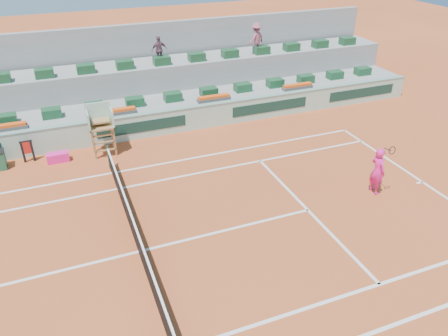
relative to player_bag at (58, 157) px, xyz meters
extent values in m
plane|color=#A94620|center=(2.07, -7.42, -0.21)|extent=(90.00, 90.00, 0.00)
cube|color=gray|center=(2.07, 3.28, 0.39)|extent=(36.00, 4.00, 1.20)
cube|color=gray|center=(2.07, 4.88, 1.09)|extent=(36.00, 2.40, 2.60)
cube|color=gray|center=(2.07, 6.48, 1.99)|extent=(36.00, 0.40, 4.40)
cube|color=#FF2192|center=(0.00, 0.00, 0.00)|extent=(0.95, 0.42, 0.42)
imported|color=#6D4955|center=(6.03, 4.51, 3.13)|extent=(0.90, 0.45, 1.49)
imported|color=#A25162|center=(11.76, 4.42, 3.27)|extent=(1.30, 1.05, 1.76)
cube|color=silver|center=(13.95, -7.42, -0.21)|extent=(0.12, 10.97, 0.01)
cube|color=silver|center=(2.07, -1.93, -0.21)|extent=(23.77, 0.12, 0.01)
cube|color=silver|center=(2.07, -3.30, -0.21)|extent=(23.77, 0.12, 0.01)
cube|color=silver|center=(8.47, -7.42, -0.21)|extent=(0.12, 8.23, 0.01)
cube|color=silver|center=(2.07, -7.42, -0.21)|extent=(12.80, 0.12, 0.01)
cube|color=silver|center=(13.80, -7.42, -0.21)|extent=(0.30, 0.12, 0.01)
cube|color=black|center=(2.07, -7.42, 0.25)|extent=(0.03, 11.87, 0.92)
cube|color=white|center=(2.07, -7.42, 0.74)|extent=(0.06, 11.87, 0.07)
cylinder|color=#1C412C|center=(2.07, -1.48, 0.34)|extent=(0.10, 0.10, 1.10)
cube|color=#A3CEB7|center=(2.07, 1.08, 0.39)|extent=(36.00, 0.30, 1.20)
cube|color=gray|center=(2.07, 1.08, 1.02)|extent=(36.00, 0.34, 0.06)
cube|color=#13352C|center=(4.07, 0.92, 0.44)|extent=(4.40, 0.02, 0.56)
cube|color=#13352C|center=(11.07, 0.92, 0.44)|extent=(4.40, 0.02, 0.56)
cube|color=#13352C|center=(17.07, 0.92, 0.44)|extent=(4.40, 0.02, 0.56)
cube|color=olive|center=(1.62, -0.37, 0.46)|extent=(0.08, 0.08, 1.35)
cube|color=olive|center=(2.52, -0.37, 0.46)|extent=(0.08, 0.08, 1.35)
cube|color=olive|center=(1.62, 0.33, 0.46)|extent=(0.08, 0.08, 1.35)
cube|color=olive|center=(2.52, 0.33, 0.46)|extent=(0.08, 0.08, 1.35)
cube|color=olive|center=(2.07, -0.02, 1.18)|extent=(1.10, 0.90, 0.08)
cube|color=#A3CEB7|center=(2.07, 0.36, 1.69)|extent=(1.10, 0.08, 1.00)
cube|color=#A3CEB7|center=(1.55, -0.02, 1.54)|extent=(0.06, 0.90, 0.80)
cube|color=#A3CEB7|center=(2.59, -0.02, 1.54)|extent=(0.06, 0.90, 0.80)
cube|color=olive|center=(2.07, 0.08, 1.42)|extent=(0.80, 0.60, 0.08)
cube|color=olive|center=(2.07, -0.37, 0.14)|extent=(0.90, 0.08, 0.06)
cube|color=olive|center=(2.07, -0.37, 0.54)|extent=(0.90, 0.08, 0.06)
cube|color=olive|center=(2.07, -0.37, 0.89)|extent=(0.90, 0.08, 0.06)
cube|color=#184828|center=(-1.93, 2.38, 1.21)|extent=(0.90, 0.60, 0.44)
cube|color=#184828|center=(0.07, 2.38, 1.21)|extent=(0.90, 0.60, 0.44)
cube|color=#184828|center=(2.07, 2.38, 1.21)|extent=(0.90, 0.60, 0.44)
cube|color=#184828|center=(4.07, 2.38, 1.21)|extent=(0.90, 0.60, 0.44)
cube|color=#184828|center=(6.07, 2.38, 1.21)|extent=(0.90, 0.60, 0.44)
cube|color=#184828|center=(8.07, 2.38, 1.21)|extent=(0.90, 0.60, 0.44)
cube|color=#184828|center=(10.07, 2.38, 1.21)|extent=(0.90, 0.60, 0.44)
cube|color=#184828|center=(12.07, 2.38, 1.21)|extent=(0.90, 0.60, 0.44)
cube|color=#184828|center=(14.07, 2.38, 1.21)|extent=(0.90, 0.60, 0.44)
cube|color=#184828|center=(16.07, 2.38, 1.21)|extent=(0.90, 0.60, 0.44)
cube|color=#184828|center=(18.07, 2.38, 1.21)|extent=(0.90, 0.60, 0.44)
cube|color=#184828|center=(-1.93, 4.28, 2.61)|extent=(0.90, 0.60, 0.44)
cube|color=#184828|center=(0.07, 4.28, 2.61)|extent=(0.90, 0.60, 0.44)
cube|color=#184828|center=(2.07, 4.28, 2.61)|extent=(0.90, 0.60, 0.44)
cube|color=#184828|center=(4.07, 4.28, 2.61)|extent=(0.90, 0.60, 0.44)
cube|color=#184828|center=(6.07, 4.28, 2.61)|extent=(0.90, 0.60, 0.44)
cube|color=#184828|center=(8.07, 4.28, 2.61)|extent=(0.90, 0.60, 0.44)
cube|color=#184828|center=(10.07, 4.28, 2.61)|extent=(0.90, 0.60, 0.44)
cube|color=#184828|center=(12.07, 4.28, 2.61)|extent=(0.90, 0.60, 0.44)
cube|color=#184828|center=(14.07, 4.28, 2.61)|extent=(0.90, 0.60, 0.44)
cube|color=#184828|center=(16.07, 4.28, 2.61)|extent=(0.90, 0.60, 0.44)
cube|color=#184828|center=(18.07, 4.28, 2.61)|extent=(0.90, 0.60, 0.44)
cube|color=#4C4C4C|center=(-1.93, 1.58, 1.07)|extent=(1.80, 0.36, 0.16)
cube|color=#E54C13|center=(-1.93, 1.58, 1.21)|extent=(1.70, 0.32, 0.12)
cube|color=#4C4C4C|center=(3.07, 1.58, 1.07)|extent=(1.80, 0.36, 0.16)
cube|color=#E54C13|center=(3.07, 1.58, 1.21)|extent=(1.70, 0.32, 0.12)
cube|color=#4C4C4C|center=(8.07, 1.58, 1.07)|extent=(1.80, 0.36, 0.16)
cube|color=#E54C13|center=(8.07, 1.58, 1.21)|extent=(1.70, 0.32, 0.12)
cube|color=#4C4C4C|center=(13.07, 1.58, 1.07)|extent=(1.80, 0.36, 0.16)
cube|color=#E54C13|center=(13.07, 1.58, 1.21)|extent=(1.70, 0.32, 0.12)
cube|color=black|center=(-1.40, 0.48, 0.29)|extent=(0.09, 0.09, 1.00)
cube|color=black|center=(-1.00, 0.48, 0.29)|extent=(0.09, 0.09, 1.00)
cube|color=black|center=(-1.20, 0.48, 0.79)|extent=(0.53, 0.07, 0.06)
cube|color=red|center=(-1.20, 0.46, 0.49)|extent=(0.39, 0.04, 0.56)
imported|color=#FF2192|center=(11.57, -7.28, 0.76)|extent=(0.48, 0.72, 1.94)
cylinder|color=black|center=(11.57, -7.58, 1.84)|extent=(0.03, 0.35, 0.09)
torus|color=black|center=(11.57, -7.80, 1.91)|extent=(0.31, 0.08, 0.31)
camera|label=1|loc=(0.60, -18.74, 9.30)|focal=35.00mm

